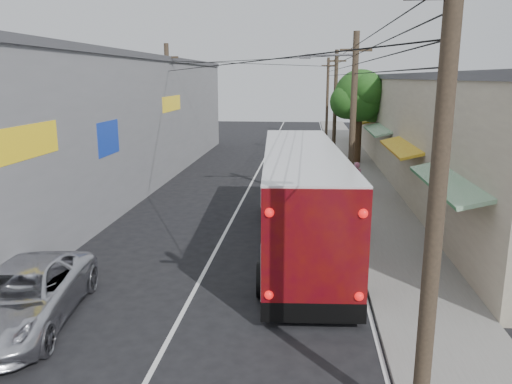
% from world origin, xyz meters
% --- Properties ---
extents(ground, '(120.00, 120.00, 0.00)m').
position_xyz_m(ground, '(0.00, 0.00, 0.00)').
color(ground, black).
rests_on(ground, ground).
extents(sidewalk, '(3.00, 80.00, 0.12)m').
position_xyz_m(sidewalk, '(6.50, 20.00, 0.06)').
color(sidewalk, slate).
rests_on(sidewalk, ground).
extents(building_right, '(7.09, 40.00, 6.25)m').
position_xyz_m(building_right, '(10.99, 22.00, 3.15)').
color(building_right, '#B7AC91').
rests_on(building_right, ground).
extents(building_left, '(7.20, 36.00, 7.25)m').
position_xyz_m(building_left, '(-8.50, 18.00, 3.65)').
color(building_left, gray).
rests_on(building_left, ground).
extents(utility_poles, '(11.80, 45.28, 8.00)m').
position_xyz_m(utility_poles, '(3.13, 20.33, 4.13)').
color(utility_poles, '#473828').
rests_on(utility_poles, ground).
extents(street_tree, '(4.40, 4.00, 6.60)m').
position_xyz_m(street_tree, '(6.87, 26.02, 4.67)').
color(street_tree, '#3F2B19').
rests_on(street_tree, ground).
extents(coach_bus, '(3.53, 12.66, 3.61)m').
position_xyz_m(coach_bus, '(2.99, 7.71, 1.87)').
color(coach_bus, white).
rests_on(coach_bus, ground).
extents(jeepney, '(3.15, 5.63, 1.49)m').
position_xyz_m(jeepney, '(-3.80, 1.00, 0.74)').
color(jeepney, silver).
rests_on(jeepney, ground).
extents(parked_suv, '(3.04, 6.09, 1.70)m').
position_xyz_m(parked_suv, '(4.60, 17.10, 0.85)').
color(parked_suv, '#ABABB3').
rests_on(parked_suv, ground).
extents(parked_car_mid, '(1.95, 4.29, 1.43)m').
position_xyz_m(parked_car_mid, '(3.80, 20.45, 0.71)').
color(parked_car_mid, '#29292E').
rests_on(parked_car_mid, ground).
extents(parked_car_far, '(1.64, 4.54, 1.49)m').
position_xyz_m(parked_car_far, '(3.80, 29.26, 0.74)').
color(parked_car_far, black).
rests_on(parked_car_far, ground).
extents(pedestrian_near, '(0.69, 0.53, 1.68)m').
position_xyz_m(pedestrian_near, '(5.76, 15.86, 0.96)').
color(pedestrian_near, '#C6698A').
rests_on(pedestrian_near, sidewalk).
extents(pedestrian_far, '(0.86, 0.81, 1.42)m').
position_xyz_m(pedestrian_far, '(5.41, 15.98, 0.83)').
color(pedestrian_far, '#8194BC').
rests_on(pedestrian_far, sidewalk).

